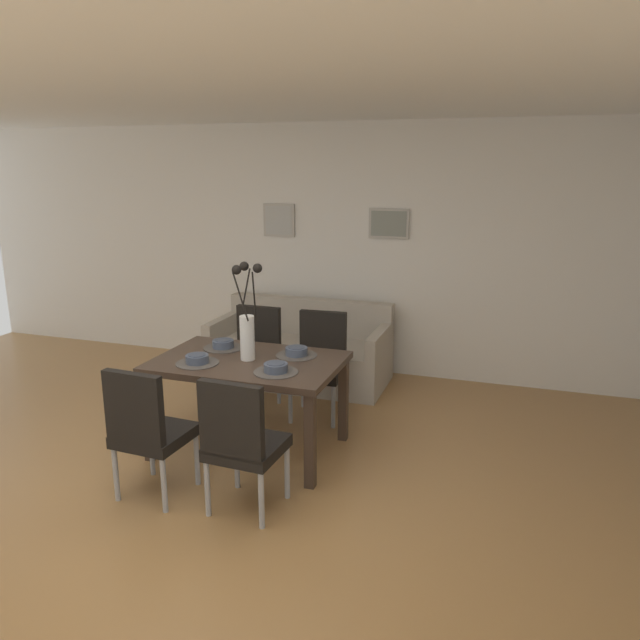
% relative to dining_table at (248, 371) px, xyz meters
% --- Properties ---
extents(ground_plane, '(9.00, 9.00, 0.00)m').
position_rel_dining_table_xyz_m(ground_plane, '(0.00, -1.06, -0.65)').
color(ground_plane, '#A87A47').
extents(back_wall_panel, '(9.00, 0.10, 2.60)m').
position_rel_dining_table_xyz_m(back_wall_panel, '(0.00, 2.19, 0.65)').
color(back_wall_panel, white).
rests_on(back_wall_panel, ground).
extents(ceiling_panel, '(9.00, 7.20, 0.08)m').
position_rel_dining_table_xyz_m(ceiling_panel, '(0.00, -0.66, 1.99)').
color(ceiling_panel, white).
extents(dining_table, '(1.40, 0.92, 0.74)m').
position_rel_dining_table_xyz_m(dining_table, '(0.00, 0.00, 0.00)').
color(dining_table, '#3D2D23').
rests_on(dining_table, ground).
extents(dining_chair_near_left, '(0.46, 0.46, 0.92)m').
position_rel_dining_table_xyz_m(dining_chair_near_left, '(-0.32, -0.87, -0.14)').
color(dining_chair_near_left, black).
rests_on(dining_chair_near_left, ground).
extents(dining_chair_near_right, '(0.45, 0.45, 0.92)m').
position_rel_dining_table_xyz_m(dining_chair_near_right, '(-0.34, 0.84, -0.14)').
color(dining_chair_near_right, black).
rests_on(dining_chair_near_right, ground).
extents(dining_chair_far_left, '(0.46, 0.46, 0.92)m').
position_rel_dining_table_xyz_m(dining_chair_far_left, '(0.34, -0.84, -0.14)').
color(dining_chair_far_left, black).
rests_on(dining_chair_far_left, ground).
extents(dining_chair_far_right, '(0.47, 0.47, 0.92)m').
position_rel_dining_table_xyz_m(dining_chair_far_right, '(0.29, 0.85, -0.14)').
color(dining_chair_far_right, black).
rests_on(dining_chair_far_right, ground).
extents(centerpiece_vase, '(0.21, 0.23, 0.73)m').
position_rel_dining_table_xyz_m(centerpiece_vase, '(0.00, 0.00, 0.37)').
color(centerpiece_vase, white).
rests_on(centerpiece_vase, dining_table).
extents(placemat_near_left, '(0.32, 0.32, 0.01)m').
position_rel_dining_table_xyz_m(placemat_near_left, '(-0.32, -0.21, 0.09)').
color(placemat_near_left, '#4C4742').
rests_on(placemat_near_left, dining_table).
extents(bowl_near_left, '(0.17, 0.17, 0.07)m').
position_rel_dining_table_xyz_m(bowl_near_left, '(-0.32, -0.21, 0.13)').
color(bowl_near_left, '#475166').
rests_on(bowl_near_left, dining_table).
extents(placemat_near_right, '(0.32, 0.32, 0.01)m').
position_rel_dining_table_xyz_m(placemat_near_right, '(-0.32, 0.21, 0.09)').
color(placemat_near_right, '#4C4742').
rests_on(placemat_near_right, dining_table).
extents(bowl_near_right, '(0.17, 0.17, 0.07)m').
position_rel_dining_table_xyz_m(bowl_near_right, '(-0.32, 0.21, 0.13)').
color(bowl_near_right, '#475166').
rests_on(bowl_near_right, dining_table).
extents(placemat_far_left, '(0.32, 0.32, 0.01)m').
position_rel_dining_table_xyz_m(placemat_far_left, '(0.32, -0.21, 0.09)').
color(placemat_far_left, '#4C4742').
rests_on(placemat_far_left, dining_table).
extents(bowl_far_left, '(0.17, 0.17, 0.07)m').
position_rel_dining_table_xyz_m(bowl_far_left, '(0.32, -0.21, 0.13)').
color(bowl_far_left, '#475166').
rests_on(bowl_far_left, dining_table).
extents(placemat_far_right, '(0.32, 0.32, 0.01)m').
position_rel_dining_table_xyz_m(placemat_far_right, '(0.32, 0.21, 0.09)').
color(placemat_far_right, '#4C4742').
rests_on(placemat_far_right, dining_table).
extents(bowl_far_right, '(0.17, 0.17, 0.07)m').
position_rel_dining_table_xyz_m(bowl_far_right, '(0.32, 0.21, 0.13)').
color(bowl_far_right, '#475166').
rests_on(bowl_far_right, dining_table).
extents(sofa, '(1.78, 0.84, 0.80)m').
position_rel_dining_table_xyz_m(sofa, '(-0.18, 1.64, -0.37)').
color(sofa, '#B2A899').
rests_on(sofa, ground).
extents(framed_picture_left, '(0.35, 0.03, 0.35)m').
position_rel_dining_table_xyz_m(framed_picture_left, '(-0.60, 2.12, 0.94)').
color(framed_picture_left, '#B2ADA3').
extents(framed_picture_center, '(0.41, 0.03, 0.30)m').
position_rel_dining_table_xyz_m(framed_picture_center, '(0.60, 2.12, 0.94)').
color(framed_picture_center, '#B2ADA3').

